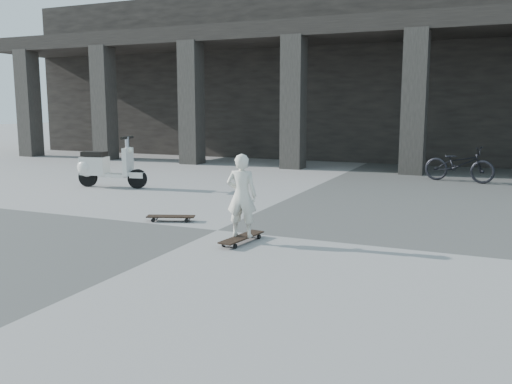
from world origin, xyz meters
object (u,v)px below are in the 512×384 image
at_px(longboard, 242,238).
at_px(scooter, 100,167).
at_px(bicycle, 459,164).
at_px(child, 242,196).
at_px(skateboard_spare, 171,217).

xyz_separation_m(longboard, scooter, (-5.32, 3.51, 0.41)).
height_order(scooter, bicycle, scooter).
bearing_deg(scooter, child, -43.40).
distance_m(longboard, bicycle, 8.23).
bearing_deg(child, skateboard_spare, -36.68).
xyz_separation_m(longboard, skateboard_spare, (-1.69, 0.83, 0.00)).
xyz_separation_m(skateboard_spare, child, (1.69, -0.83, 0.60)).
bearing_deg(skateboard_spare, scooter, 123.05).
bearing_deg(skateboard_spare, longboard, -46.76).
distance_m(longboard, skateboard_spare, 1.88).
bearing_deg(bicycle, child, 175.57).
bearing_deg(longboard, bicycle, -9.59).
height_order(skateboard_spare, bicycle, bicycle).
bearing_deg(bicycle, longboard, 175.57).
relative_size(skateboard_spare, scooter, 0.47).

